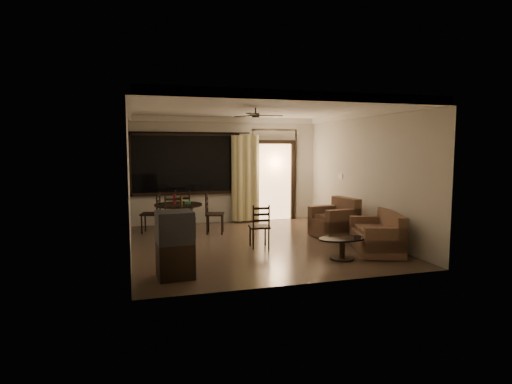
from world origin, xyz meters
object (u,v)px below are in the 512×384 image
object	(u,v)px
dining_table	(179,210)
dining_chair_south	(172,227)
tv_cabinet	(175,245)
coffee_table	(342,245)
side_chair	(259,235)
dining_chair_north	(184,216)
sofa	(379,236)
dining_chair_west	(151,221)
dining_chair_east	(214,221)
armchair	(336,221)

from	to	relation	value
dining_table	dining_chair_south	size ratio (longest dim) A/B	1.16
tv_cabinet	coffee_table	bearing A→B (deg)	1.08
side_chair	dining_table	bearing A→B (deg)	-49.02
dining_chair_north	side_chair	bearing A→B (deg)	129.95
sofa	dining_chair_north	bearing A→B (deg)	149.83
dining_chair_north	dining_chair_south	bearing A→B (deg)	89.90
dining_table	dining_chair_west	size ratio (longest dim) A/B	1.16
dining_chair_east	dining_chair_north	world-z (taller)	same
dining_chair_north	sofa	size ratio (longest dim) A/B	0.60
tv_cabinet	armchair	world-z (taller)	tv_cabinet
dining_chair_north	coffee_table	distance (m)	4.58
dining_table	dining_chair_south	world-z (taller)	dining_chair_south
sofa	armchair	size ratio (longest dim) A/B	1.61
dining_chair_north	tv_cabinet	xyz separation A→B (m)	(-0.63, -4.19, 0.24)
dining_chair_west	armchair	world-z (taller)	dining_chair_west
dining_chair_south	sofa	world-z (taller)	dining_chair_south
dining_chair_south	tv_cabinet	distance (m)	2.64
dining_chair_east	dining_chair_south	world-z (taller)	same
tv_cabinet	side_chair	xyz separation A→B (m)	(1.82, 1.56, -0.26)
dining_chair_south	side_chair	size ratio (longest dim) A/B	1.08
dining_table	armchair	size ratio (longest dim) A/B	1.13
dining_chair_east	dining_chair_north	bearing A→B (deg)	47.04
dining_table	armchair	xyz separation A→B (m)	(3.34, -1.39, -0.19)
dining_table	dining_chair_north	bearing A→B (deg)	74.26
dining_chair_north	armchair	world-z (taller)	dining_chair_north
dining_table	sofa	distance (m)	4.54
dining_table	tv_cabinet	size ratio (longest dim) A/B	1.06
dining_chair_east	dining_table	bearing A→B (deg)	89.91
coffee_table	dining_chair_north	bearing A→B (deg)	120.95
dining_chair_east	sofa	world-z (taller)	dining_chair_east
dining_chair_west	dining_chair_south	bearing A→B (deg)	35.61
dining_chair_north	coffee_table	bearing A→B (deg)	136.61
dining_table	sofa	xyz separation A→B (m)	(3.50, -2.88, -0.24)
dining_table	tv_cabinet	bearing A→B (deg)	-96.94
dining_table	side_chair	bearing A→B (deg)	-53.50
tv_cabinet	side_chair	world-z (taller)	tv_cabinet
dining_chair_north	coffee_table	size ratio (longest dim) A/B	1.07
dining_chair_east	dining_chair_north	xyz separation A→B (m)	(-0.59, 0.97, 0.00)
coffee_table	dining_chair_south	bearing A→B (deg)	139.91
dining_table	dining_chair_west	bearing A→B (deg)	159.89
sofa	dining_chair_west	bearing A→B (deg)	160.57
armchair	coffee_table	xyz separation A→B (m)	(-0.78, -1.79, -0.09)
coffee_table	side_chair	bearing A→B (deg)	132.09
dining_chair_east	sofa	size ratio (longest dim) A/B	0.60
dining_table	dining_chair_north	size ratio (longest dim) A/B	1.16
tv_cabinet	sofa	distance (m)	3.97
dining_table	side_chair	distance (m)	2.37
dining_chair_north	tv_cabinet	bearing A→B (deg)	97.13
dining_chair_east	armchair	world-z (taller)	dining_chair_east
armchair	coffee_table	size ratio (longest dim) A/B	1.10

